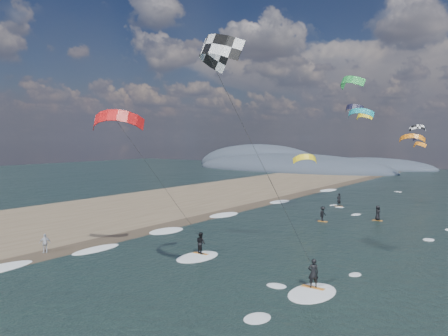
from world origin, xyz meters
The scene contains 10 objects.
ground centered at (0.00, 0.00, 0.00)m, with size 260.00×260.00×0.00m, color black.
sand_strip centered at (-24.00, 10.00, 0.00)m, with size 26.00×240.00×0.00m, color brown.
wet_sand_strip centered at (-12.00, 10.00, 0.00)m, with size 3.00×240.00×0.00m, color #382D23.
coastal_hills centered at (-44.84, 107.86, 0.00)m, with size 80.00×41.00×15.00m.
kitesurfer_near_a centered at (5.74, 2.73, 11.95)m, with size 7.92×9.59×15.53m.
kitesurfer_near_b centered at (-4.29, 5.70, 7.90)m, with size 7.20×9.00×12.34m.
far_kitesurfers centered at (1.68, 32.82, 0.89)m, with size 8.62×12.83×1.83m.
bg_kite_field centered at (-1.00, 57.47, 11.63)m, with size 13.30×66.64×10.22m.
shoreline_surf centered at (-10.80, 14.75, 0.00)m, with size 2.40×79.40×0.11m.
beach_walker centered at (-12.73, 2.84, 0.79)m, with size 0.93×0.39×1.58m, color silver.
Camera 1 is at (20.08, -17.49, 9.46)m, focal length 35.00 mm.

